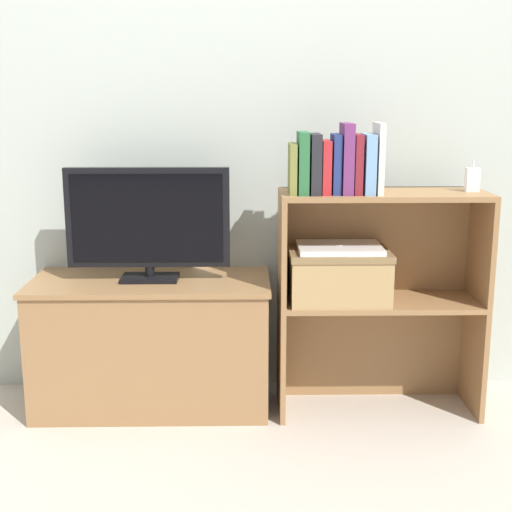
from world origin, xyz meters
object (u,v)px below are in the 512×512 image
object	(u,v)px
tv_stand	(152,343)
book_skyblue	(368,164)
book_plum	(346,159)
book_ivory	(378,158)
storage_basket_left	(339,273)
book_crimson	(325,167)
baby_monitor	(472,180)
book_olive	(292,169)
book_maroon	(357,164)
laptop	(339,248)
book_navy	(336,164)
book_forest	(303,163)
book_charcoal	(315,164)
tv	(148,221)

from	to	relation	value
tv_stand	book_skyblue	world-z (taller)	book_skyblue
book_plum	book_ivory	distance (m)	0.12
tv_stand	storage_basket_left	bearing A→B (deg)	-5.28
book_skyblue	book_ivory	world-z (taller)	book_ivory
book_crimson	baby_monitor	xyz separation A→B (m)	(0.56, 0.05, -0.05)
tv_stand	book_skyblue	bearing A→B (deg)	-6.83
book_olive	storage_basket_left	bearing A→B (deg)	9.57
tv_stand	book_maroon	bearing A→B (deg)	-7.19
laptop	book_maroon	bearing A→B (deg)	-31.12
tv_stand	book_crimson	distance (m)	0.98
baby_monitor	book_ivory	bearing A→B (deg)	-172.83
tv_stand	baby_monitor	world-z (taller)	baby_monitor
book_crimson	book_navy	size ratio (longest dim) A/B	0.90
book_forest	book_olive	bearing A→B (deg)	180.00
book_charcoal	book_plum	bearing A→B (deg)	0.00
book_crimson	baby_monitor	bearing A→B (deg)	4.71
tv_stand	book_maroon	world-z (taller)	book_maroon
book_maroon	book_skyblue	xyz separation A→B (m)	(0.04, 0.00, 0.00)
book_charcoal	book_ivory	xyz separation A→B (m)	(0.23, 0.00, 0.02)
tv_stand	book_ivory	size ratio (longest dim) A/B	3.63
book_forest	laptop	bearing A→B (deg)	11.98
tv	book_navy	size ratio (longest dim) A/B	2.89
tv	storage_basket_left	bearing A→B (deg)	-5.16
tv	book_forest	distance (m)	0.63
baby_monitor	laptop	world-z (taller)	baby_monitor
tv	book_plum	world-z (taller)	book_plum
book_skyblue	book_navy	bearing A→B (deg)	180.00
book_forest	book_crimson	distance (m)	0.08
book_forest	book_plum	xyz separation A→B (m)	(0.16, 0.00, 0.02)
book_forest	baby_monitor	world-z (taller)	book_forest
book_olive	book_forest	size ratio (longest dim) A/B	0.82
book_ivory	baby_monitor	distance (m)	0.38
book_charcoal	storage_basket_left	size ratio (longest dim) A/B	0.57
baby_monitor	tv_stand	bearing A→B (deg)	177.55
tv_stand	book_forest	bearing A→B (deg)	-9.58
book_charcoal	book_ivory	size ratio (longest dim) A/B	0.85
book_olive	book_crimson	xyz separation A→B (m)	(0.12, -0.00, 0.01)
baby_monitor	laptop	distance (m)	0.56
tv	book_ivory	size ratio (longest dim) A/B	2.44
book_charcoal	book_maroon	world-z (taller)	book_charcoal
book_forest	book_navy	xyz separation A→B (m)	(0.12, 0.00, -0.00)
baby_monitor	storage_basket_left	bearing A→B (deg)	-178.26
baby_monitor	storage_basket_left	world-z (taller)	baby_monitor
laptop	baby_monitor	bearing A→B (deg)	1.74
book_crimson	baby_monitor	world-z (taller)	book_crimson
book_navy	storage_basket_left	distance (m)	0.42
tv_stand	book_plum	distance (m)	1.05
book_olive	book_plum	xyz separation A→B (m)	(0.20, -0.00, 0.04)
tv_stand	book_ivory	xyz separation A→B (m)	(0.86, -0.10, 0.74)
book_skyblue	baby_monitor	world-z (taller)	book_skyblue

